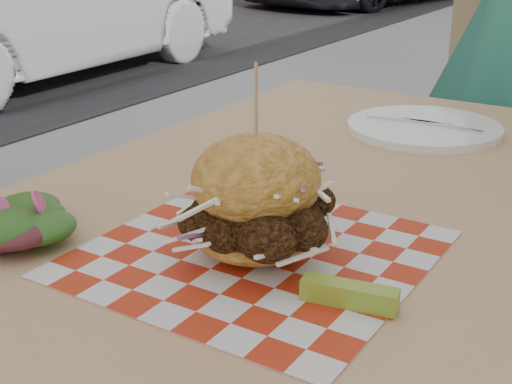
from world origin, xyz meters
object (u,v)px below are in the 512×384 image
sandwich (256,203)px  patio_table (336,241)px  car_white (32,0)px  patio_chair (510,140)px

sandwich → patio_table: bearing=92.5°
car_white → patio_table: 4.55m
car_white → patio_table: car_white is taller
car_white → patio_chair: 4.03m
patio_table → patio_chair: size_ratio=1.26×
patio_chair → sandwich: bearing=-88.0°
patio_table → patio_chair: patio_chair is taller
patio_table → patio_chair: 1.05m
car_white → patio_chair: size_ratio=3.57×
patio_chair → sandwich: 1.30m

